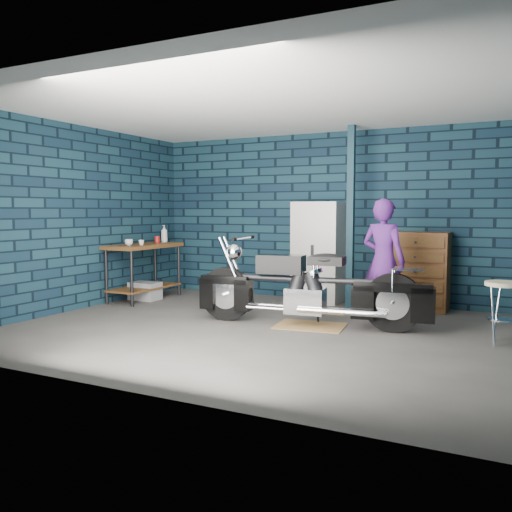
{
  "coord_description": "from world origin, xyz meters",
  "views": [
    {
      "loc": [
        2.9,
        -5.84,
        1.46
      ],
      "look_at": [
        -0.19,
        0.3,
        0.88
      ],
      "focal_mm": 38.0,
      "sensor_mm": 36.0,
      "label": 1
    }
  ],
  "objects_px": {
    "workbench": "(144,272)",
    "tool_chest": "(418,271)",
    "motorcycle": "(311,282)",
    "person": "(383,261)",
    "storage_bin": "(145,291)",
    "shop_stool": "(502,313)",
    "locker": "(318,252)"
  },
  "relations": [
    {
      "from": "motorcycle",
      "to": "locker",
      "type": "xyz_separation_m",
      "value": [
        -0.55,
        1.75,
        0.24
      ]
    },
    {
      "from": "motorcycle",
      "to": "storage_bin",
      "type": "xyz_separation_m",
      "value": [
        -3.15,
        0.69,
        -0.41
      ]
    },
    {
      "from": "workbench",
      "to": "tool_chest",
      "type": "bearing_deg",
      "value": 14.02
    },
    {
      "from": "person",
      "to": "shop_stool",
      "type": "height_order",
      "value": "person"
    },
    {
      "from": "workbench",
      "to": "tool_chest",
      "type": "relative_size",
      "value": 1.22
    },
    {
      "from": "locker",
      "to": "person",
      "type": "bearing_deg",
      "value": -40.44
    },
    {
      "from": "motorcycle",
      "to": "tool_chest",
      "type": "height_order",
      "value": "tool_chest"
    },
    {
      "from": "storage_bin",
      "to": "shop_stool",
      "type": "bearing_deg",
      "value": -6.68
    },
    {
      "from": "shop_stool",
      "to": "person",
      "type": "bearing_deg",
      "value": 158.37
    },
    {
      "from": "person",
      "to": "shop_stool",
      "type": "distance_m",
      "value": 1.62
    },
    {
      "from": "locker",
      "to": "motorcycle",
      "type": "bearing_deg",
      "value": -72.68
    },
    {
      "from": "workbench",
      "to": "shop_stool",
      "type": "relative_size",
      "value": 2.03
    },
    {
      "from": "motorcycle",
      "to": "shop_stool",
      "type": "bearing_deg",
      "value": -5.56
    },
    {
      "from": "shop_stool",
      "to": "workbench",
      "type": "bearing_deg",
      "value": 173.19
    },
    {
      "from": "motorcycle",
      "to": "storage_bin",
      "type": "bearing_deg",
      "value": 160.3
    },
    {
      "from": "locker",
      "to": "shop_stool",
      "type": "bearing_deg",
      "value": -31.51
    },
    {
      "from": "motorcycle",
      "to": "tool_chest",
      "type": "relative_size",
      "value": 2.22
    },
    {
      "from": "workbench",
      "to": "shop_stool",
      "type": "xyz_separation_m",
      "value": [
        5.37,
        -0.64,
        -0.11
      ]
    },
    {
      "from": "storage_bin",
      "to": "shop_stool",
      "type": "distance_m",
      "value": 5.39
    },
    {
      "from": "person",
      "to": "shop_stool",
      "type": "xyz_separation_m",
      "value": [
        1.44,
        -0.57,
        -0.46
      ]
    },
    {
      "from": "person",
      "to": "workbench",
      "type": "bearing_deg",
      "value": 13.56
    },
    {
      "from": "motorcycle",
      "to": "person",
      "type": "relative_size",
      "value": 1.58
    },
    {
      "from": "person",
      "to": "tool_chest",
      "type": "height_order",
      "value": "person"
    },
    {
      "from": "person",
      "to": "locker",
      "type": "distance_m",
      "value": 1.71
    },
    {
      "from": "motorcycle",
      "to": "person",
      "type": "bearing_deg",
      "value": 32.79
    },
    {
      "from": "storage_bin",
      "to": "locker",
      "type": "bearing_deg",
      "value": 22.07
    },
    {
      "from": "motorcycle",
      "to": "tool_chest",
      "type": "xyz_separation_m",
      "value": [
        1.0,
        1.75,
        0.01
      ]
    },
    {
      "from": "person",
      "to": "shop_stool",
      "type": "relative_size",
      "value": 2.34
    },
    {
      "from": "motorcycle",
      "to": "storage_bin",
      "type": "relative_size",
      "value": 5.46
    },
    {
      "from": "workbench",
      "to": "locker",
      "type": "distance_m",
      "value": 2.84
    },
    {
      "from": "person",
      "to": "storage_bin",
      "type": "xyz_separation_m",
      "value": [
        -3.91,
        0.05,
        -0.66
      ]
    },
    {
      "from": "motorcycle",
      "to": "shop_stool",
      "type": "relative_size",
      "value": 3.69
    }
  ]
}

